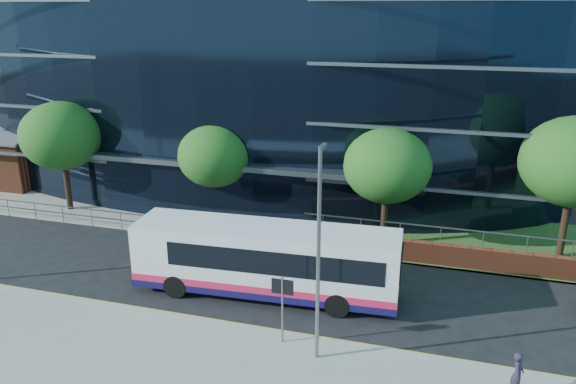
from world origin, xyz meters
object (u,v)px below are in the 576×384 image
(tree_far_d, at_px, (575,162))
(tree_far_b, at_px, (215,156))
(tree_far_c, at_px, (387,166))
(streetlight_east, at_px, (319,250))
(pedestrian, at_px, (517,374))
(city_bus, at_px, (268,260))
(street_sign, at_px, (282,295))
(tree_far_a, at_px, (61,136))
(brick_pavilion, at_px, (3,154))

(tree_far_d, bearing_deg, tree_far_b, -178.49)
(tree_far_c, bearing_deg, tree_far_d, 6.34)
(streetlight_east, distance_m, pedestrian, 7.70)
(tree_far_c, relative_size, tree_far_d, 0.87)
(streetlight_east, xyz_separation_m, city_bus, (-3.31, 4.26, -2.73))
(tree_far_d, relative_size, pedestrian, 4.73)
(tree_far_b, relative_size, tree_far_c, 0.93)
(street_sign, distance_m, tree_far_b, 13.54)
(tree_far_c, bearing_deg, streetlight_east, -95.11)
(tree_far_a, height_order, streetlight_east, streetlight_east)
(tree_far_b, bearing_deg, pedestrian, -36.75)
(brick_pavilion, height_order, streetlight_east, streetlight_east)
(tree_far_c, distance_m, city_bus, 8.62)
(tree_far_b, xyz_separation_m, pedestrian, (15.85, -11.84, -3.27))
(tree_far_a, height_order, pedestrian, tree_far_a)
(tree_far_d, bearing_deg, pedestrian, -104.32)
(brick_pavilion, bearing_deg, tree_far_c, -8.82)
(tree_far_d, bearing_deg, brick_pavilion, 174.74)
(tree_far_a, bearing_deg, streetlight_east, -30.46)
(tree_far_c, xyz_separation_m, city_bus, (-4.31, -6.91, -2.83))
(brick_pavilion, bearing_deg, tree_far_a, -26.55)
(city_bus, bearing_deg, pedestrian, -26.78)
(brick_pavilion, distance_m, tree_far_a, 10.48)
(street_sign, bearing_deg, city_bus, 116.16)
(brick_pavilion, relative_size, streetlight_east, 1.08)
(tree_far_a, distance_m, tree_far_c, 20.00)
(tree_far_b, xyz_separation_m, streetlight_east, (9.00, -11.67, 0.23))
(street_sign, xyz_separation_m, tree_far_c, (2.50, 10.59, 2.39))
(street_sign, relative_size, pedestrian, 1.78)
(tree_far_b, bearing_deg, street_sign, -55.92)
(street_sign, distance_m, tree_far_d, 16.61)
(brick_pavilion, xyz_separation_m, tree_far_a, (9.00, -4.50, 2.92))
(tree_far_a, bearing_deg, tree_far_c, 0.00)
(streetlight_east, relative_size, pedestrian, 5.09)
(tree_far_a, height_order, tree_far_d, tree_far_d)
(tree_far_a, xyz_separation_m, pedestrian, (25.85, -11.34, -3.93))
(tree_far_d, bearing_deg, tree_far_a, -178.03)
(tree_far_c, relative_size, streetlight_east, 0.81)
(street_sign, bearing_deg, pedestrian, -5.13)
(street_sign, height_order, pedestrian, street_sign)
(brick_pavilion, xyz_separation_m, city_bus, (24.70, -11.41, -0.23))
(tree_far_b, distance_m, tree_far_c, 10.02)
(city_bus, bearing_deg, tree_far_b, 124.30)
(street_sign, distance_m, tree_far_c, 11.14)
(brick_pavilion, distance_m, street_sign, 30.49)
(brick_pavilion, relative_size, street_sign, 3.07)
(brick_pavilion, bearing_deg, tree_far_b, -11.88)
(brick_pavilion, height_order, tree_far_a, tree_far_a)
(city_bus, bearing_deg, brick_pavilion, 151.97)
(city_bus, bearing_deg, streetlight_east, -55.44)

